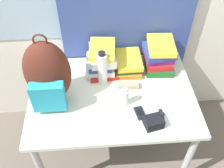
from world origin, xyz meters
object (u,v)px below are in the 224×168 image
book_stack_left (101,59)px  sunglasses_case (128,85)px  sunscreen_bottle (125,97)px  book_stack_right (159,56)px  water_bottle (90,69)px  sports_bottle (102,68)px  camera_pouch (154,122)px  cell_phone (140,113)px  backpack (48,75)px  wristwatch (162,114)px  book_stack_center (128,63)px

book_stack_left → sunglasses_case: (0.18, -0.20, -0.09)m
book_stack_left → sunscreen_bottle: size_ratio=2.01×
book_stack_right → water_bottle: 0.54m
sports_bottle → camera_pouch: 0.54m
cell_phone → book_stack_right: bearing=65.4°
backpack → water_bottle: (0.27, 0.18, -0.13)m
sports_bottle → cell_phone: sports_bottle is taller
sunscreen_bottle → camera_pouch: (0.16, -0.20, -0.03)m
sports_bottle → wristwatch: size_ratio=3.09×
sunscreen_bottle → backpack: bearing=170.6°
water_bottle → sports_bottle: size_ratio=0.78×
camera_pouch → wristwatch: size_ratio=1.52×
sunglasses_case → camera_pouch: size_ratio=1.16×
sunscreen_bottle → cell_phone: bearing=-47.9°
backpack → sunscreen_bottle: backpack is taller
sunscreen_bottle → sunglasses_case: size_ratio=0.95×
sports_bottle → sunglasses_case: (0.18, -0.08, -0.11)m
book_stack_left → sunglasses_case: 0.29m
book_stack_center → sunscreen_bottle: (-0.06, -0.35, 0.02)m
water_bottle → sunscreen_bottle: size_ratio=1.43×
book_stack_right → water_bottle: size_ratio=1.32×
book_stack_left → cell_phone: 0.52m
book_stack_center → sunglasses_case: book_stack_center is taller
water_bottle → sports_bottle: sports_bottle is taller
sports_bottle → sunscreen_bottle: (0.14, -0.23, -0.06)m
book_stack_center → sunscreen_bottle: 0.36m
book_stack_right → sports_bottle: 0.46m
book_stack_right → sunscreen_bottle: size_ratio=1.89×
book_stack_center → sports_bottle: size_ratio=1.00×
cell_phone → sunglasses_case: sunglasses_case is taller
book_stack_right → wristwatch: size_ratio=3.17×
water_bottle → sunglasses_case: water_bottle is taller
sunscreen_bottle → camera_pouch: sunscreen_bottle is taller
water_bottle → wristwatch: size_ratio=2.40×
sports_bottle → sunscreen_bottle: bearing=-58.8°
backpack → sunglasses_case: size_ratio=3.49×
book_stack_left → camera_pouch: (0.30, -0.55, -0.07)m
book_stack_right → sports_bottle: size_ratio=1.02×
book_stack_left → book_stack_right: bearing=0.3°
book_stack_center → sunglasses_case: 0.21m
cell_phone → book_stack_left: bearing=117.1°
backpack → wristwatch: (0.73, -0.20, -0.23)m
sunscreen_bottle → cell_phone: size_ratio=1.28×
book_stack_right → camera_pouch: 0.57m
book_stack_left → sports_bottle: bearing=-89.9°
book_stack_center → camera_pouch: 0.56m
sunscreen_bottle → water_bottle: bearing=131.3°
backpack → wristwatch: size_ratio=6.16×
book_stack_center → book_stack_right: book_stack_right is taller
book_stack_right → water_bottle: book_stack_right is taller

